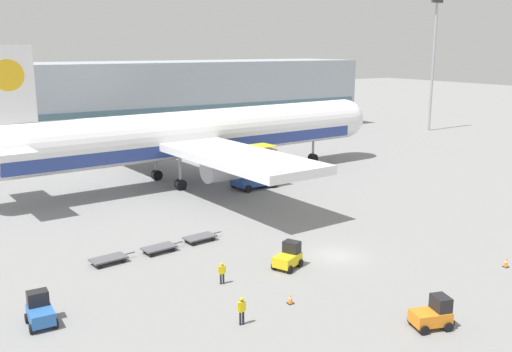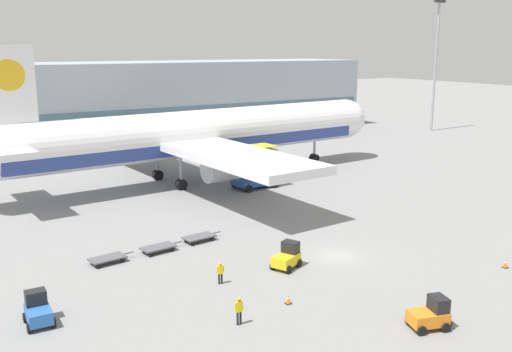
# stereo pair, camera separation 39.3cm
# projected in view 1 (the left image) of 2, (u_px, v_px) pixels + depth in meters

# --- Properties ---
(ground_plane) EXTENTS (400.00, 400.00, 0.00)m
(ground_plane) POSITION_uv_depth(u_px,v_px,m) (337.00, 256.00, 46.75)
(ground_plane) COLOR gray
(terminal_building) EXTENTS (90.00, 18.20, 14.00)m
(terminal_building) POSITION_uv_depth(u_px,v_px,m) (142.00, 100.00, 107.98)
(terminal_building) COLOR #9EA8B2
(terminal_building) RESTS_ON ground_plane
(light_mast) EXTENTS (2.80, 0.50, 26.18)m
(light_mast) POSITION_uv_depth(u_px,v_px,m) (434.00, 56.00, 113.71)
(light_mast) COLOR #9EA0A5
(light_mast) RESTS_ON ground_plane
(airplane_main) EXTENTS (58.08, 48.48, 17.00)m
(airplane_main) POSITION_uv_depth(u_px,v_px,m) (191.00, 136.00, 71.57)
(airplane_main) COLOR white
(airplane_main) RESTS_ON ground_plane
(scissor_lift_loader) EXTENTS (5.42, 3.73, 5.12)m
(scissor_lift_loader) POSITION_uv_depth(u_px,v_px,m) (254.00, 172.00, 69.04)
(scissor_lift_loader) COLOR #284C99
(scissor_lift_loader) RESTS_ON ground_plane
(baggage_tug_foreground) EXTENTS (1.69, 2.49, 2.00)m
(baggage_tug_foreground) POSITION_uv_depth(u_px,v_px,m) (40.00, 311.00, 35.12)
(baggage_tug_foreground) COLOR #2D66B7
(baggage_tug_foreground) RESTS_ON ground_plane
(baggage_tug_mid) EXTENTS (2.80, 2.42, 2.00)m
(baggage_tug_mid) POSITION_uv_depth(u_px,v_px,m) (289.00, 257.00, 44.18)
(baggage_tug_mid) COLOR yellow
(baggage_tug_mid) RESTS_ON ground_plane
(baggage_tug_far) EXTENTS (2.74, 2.20, 2.00)m
(baggage_tug_far) POSITION_uv_depth(u_px,v_px,m) (433.00, 314.00, 34.70)
(baggage_tug_far) COLOR orange
(baggage_tug_far) RESTS_ON ground_plane
(baggage_dolly_lead) EXTENTS (3.77, 1.86, 0.48)m
(baggage_dolly_lead) POSITION_uv_depth(u_px,v_px,m) (109.00, 259.00, 45.11)
(baggage_dolly_lead) COLOR #56565B
(baggage_dolly_lead) RESTS_ON ground_plane
(baggage_dolly_second) EXTENTS (3.77, 1.86, 0.48)m
(baggage_dolly_second) POSITION_uv_depth(u_px,v_px,m) (159.00, 248.00, 47.60)
(baggage_dolly_second) COLOR #56565B
(baggage_dolly_second) RESTS_ON ground_plane
(baggage_dolly_third) EXTENTS (3.77, 1.86, 0.48)m
(baggage_dolly_third) POSITION_uv_depth(u_px,v_px,m) (200.00, 237.00, 50.23)
(baggage_dolly_third) COLOR #56565B
(baggage_dolly_third) RESTS_ON ground_plane
(ground_crew_near) EXTENTS (0.56, 0.28, 1.66)m
(ground_crew_near) POSITION_uv_depth(u_px,v_px,m) (222.00, 271.00, 41.06)
(ground_crew_near) COLOR black
(ground_crew_near) RESTS_ON ground_plane
(ground_crew_far) EXTENTS (0.57, 0.24, 1.83)m
(ground_crew_far) POSITION_uv_depth(u_px,v_px,m) (242.00, 308.00, 34.99)
(ground_crew_far) COLOR black
(ground_crew_far) RESTS_ON ground_plane
(traffic_cone_near) EXTENTS (0.40, 0.40, 0.67)m
(traffic_cone_near) POSITION_uv_depth(u_px,v_px,m) (291.00, 299.00, 38.05)
(traffic_cone_near) COLOR black
(traffic_cone_near) RESTS_ON ground_plane
(traffic_cone_far) EXTENTS (0.40, 0.40, 0.77)m
(traffic_cone_far) POSITION_uv_depth(u_px,v_px,m) (506.00, 262.00, 44.35)
(traffic_cone_far) COLOR black
(traffic_cone_far) RESTS_ON ground_plane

